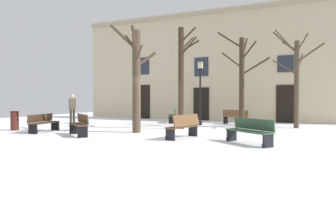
{
  "coord_description": "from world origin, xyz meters",
  "views": [
    {
      "loc": [
        6.1,
        -12.36,
        1.54
      ],
      "look_at": [
        0.0,
        1.53,
        1.2
      ],
      "focal_mm": 31.81,
      "sensor_mm": 36.0,
      "label": 1
    }
  ],
  "objects": [
    {
      "name": "person_strolling",
      "position": [
        -6.58,
        1.94,
        1.01
      ],
      "size": [
        0.4,
        0.44,
        1.8
      ],
      "rotation": [
        0.0,
        0.0,
        0.93
      ],
      "color": "#2D271E",
      "rests_on": "ground"
    },
    {
      "name": "bench_far_corner",
      "position": [
        -4.61,
        -2.19,
        0.43
      ],
      "size": [
        0.78,
        1.8,
        0.82
      ],
      "rotation": [
        0.0,
        0.0,
        1.75
      ],
      "color": "#3D2819",
      "rests_on": "ground"
    },
    {
      "name": "bench_by_litter_bin",
      "position": [
        4.61,
        -2.07,
        0.44
      ],
      "size": [
        1.74,
        1.48,
        0.86
      ],
      "rotation": [
        0.0,
        0.0,
        5.64
      ],
      "color": "#2D4C33",
      "rests_on": "ground"
    },
    {
      "name": "bench_back_to_back_right",
      "position": [
        2.8,
        5.12,
        0.46
      ],
      "size": [
        1.78,
        1.09,
        0.87
      ],
      "rotation": [
        0.0,
        0.0,
        2.73
      ],
      "color": "brown",
      "rests_on": "ground"
    },
    {
      "name": "tree_foreground",
      "position": [
        5.98,
        4.41,
        2.62
      ],
      "size": [
        2.47,
        2.37,
        5.11
      ],
      "color": "#4C3D2D",
      "rests_on": "ground"
    },
    {
      "name": "tree_center",
      "position": [
        3.36,
        3.6,
        2.63
      ],
      "size": [
        2.61,
        2.04,
        5.06
      ],
      "color": "#382B1E",
      "rests_on": "ground"
    },
    {
      "name": "tree_left_of_center",
      "position": [
        -0.62,
        -0.65,
        2.61
      ],
      "size": [
        1.79,
        2.0,
        5.12
      ],
      "color": "#4C3D2D",
      "rests_on": "ground"
    },
    {
      "name": "bench_back_to_back_left",
      "position": [
        -2.17,
        -2.62,
        0.46
      ],
      "size": [
        1.52,
        1.26,
        0.89
      ],
      "rotation": [
        0.0,
        0.0,
        5.66
      ],
      "color": "#51331E",
      "rests_on": "ground"
    },
    {
      "name": "litter_bin",
      "position": [
        -6.45,
        -2.21,
        0.46
      ],
      "size": [
        0.4,
        0.4,
        0.92
      ],
      "color": "#4C1E19",
      "rests_on": "ground"
    },
    {
      "name": "ground_plane",
      "position": [
        0.0,
        0.0,
        0.0
      ],
      "size": [
        30.32,
        30.32,
        0.0
      ],
      "primitive_type": "plane",
      "color": "white"
    },
    {
      "name": "streetlamp",
      "position": [
        0.91,
        4.07,
        2.27
      ],
      "size": [
        0.3,
        0.3,
        3.7
      ],
      "color": "black",
      "rests_on": "ground"
    },
    {
      "name": "bench_facing_shops",
      "position": [
        -1.16,
        4.98,
        0.46
      ],
      "size": [
        0.98,
        1.64,
        0.87
      ],
      "rotation": [
        0.0,
        0.0,
        5.07
      ],
      "color": "#2D4C33",
      "rests_on": "ground"
    },
    {
      "name": "bench_near_lamp",
      "position": [
        2.05,
        -1.65,
        0.47
      ],
      "size": [
        0.86,
        1.75,
        0.92
      ],
      "rotation": [
        0.0,
        0.0,
        4.48
      ],
      "color": "brown",
      "rests_on": "ground"
    },
    {
      "name": "building_facade",
      "position": [
        -0.0,
        7.87,
        3.91
      ],
      "size": [
        18.95,
        0.6,
        7.71
      ],
      "color": "beige",
      "rests_on": "ground"
    },
    {
      "name": "tree_right_of_center",
      "position": [
        0.7,
        1.65,
        2.69
      ],
      "size": [
        1.11,
        1.36,
        5.09
      ],
      "color": "#382B1E",
      "rests_on": "ground"
    }
  ]
}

